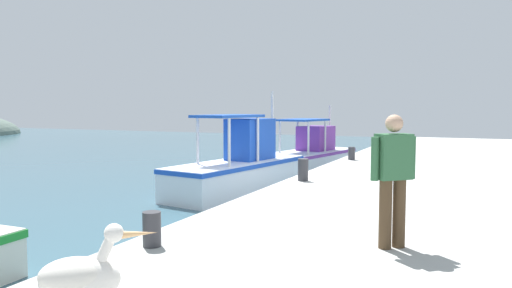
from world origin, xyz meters
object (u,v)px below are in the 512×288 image
fisherman_standing (393,174)px  mooring_bollard_nearest (152,229)px  mooring_bollard_fourth (379,143)px  mooring_bollard_second (303,170)px  fishing_boat_third (309,154)px  pelican (79,277)px  fishing_boat_second (240,168)px  mooring_bollard_third (352,153)px

fisherman_standing → mooring_bollard_nearest: bearing=113.4°
mooring_bollard_fourth → mooring_bollard_second: bearing=180.0°
fishing_boat_third → mooring_bollard_nearest: 14.58m
pelican → mooring_bollard_fourth: 18.24m
fishing_boat_third → fishing_boat_second: bearing=178.9°
fishing_boat_third → mooring_bollard_fourth: fishing_boat_third is taller
mooring_bollard_second → mooring_bollard_third: mooring_bollard_second is taller
fisherman_standing → mooring_bollard_second: (4.73, 2.80, -0.67)m
mooring_bollard_third → mooring_bollard_fourth: size_ratio=0.99×
fishing_boat_third → mooring_bollard_second: size_ratio=10.54×
mooring_bollard_nearest → fisherman_standing: bearing=-66.6°
fishing_boat_second → fisherman_standing: fishing_boat_second is taller
fishing_boat_third → mooring_bollard_second: (-8.39, -2.59, 0.49)m
pelican → mooring_bollard_second: (7.98, 0.81, -0.13)m
fisherman_standing → mooring_bollard_nearest: (-1.21, 2.80, -0.71)m
mooring_bollard_second → mooring_bollard_third: (5.05, 0.00, -0.05)m
fishing_boat_second → mooring_bollard_third: size_ratio=12.71×
fishing_boat_second → fishing_boat_third: bearing=-1.1°
fishing_boat_second → fishing_boat_third: fishing_boat_second is taller
mooring_bollard_fourth → mooring_bollard_nearest: bearing=180.0°
fishing_boat_third → mooring_bollard_third: size_ratio=13.02×
mooring_bollard_nearest → mooring_bollard_second: size_ratio=0.83×
pelican → mooring_bollard_fourth: bearing=2.5°
fisherman_standing → mooring_bollard_fourth: size_ratio=3.86×
mooring_bollard_nearest → mooring_bollard_second: (5.95, 0.00, 0.05)m
fishing_boat_second → mooring_bollard_second: bearing=-126.6°
fishing_boat_second → mooring_bollard_third: fishing_boat_second is taller
mooring_bollard_third → fisherman_standing: bearing=-164.0°
fisherman_standing → pelican: bearing=148.4°
pelican → mooring_bollard_second: pelican is taller
pelican → mooring_bollard_fourth: size_ratio=1.97×
fishing_boat_third → fisherman_standing: (-13.13, -5.39, 1.15)m
fishing_boat_third → pelican: size_ratio=6.56×
fisherman_standing → mooring_bollard_fourth: (14.97, 2.80, -0.72)m
fishing_boat_third → fisherman_standing: 14.23m
mooring_bollard_second → pelican: bearing=-174.2°
fishing_boat_second → mooring_bollard_fourth: (8.23, -2.71, 0.29)m
fishing_boat_second → mooring_bollard_fourth: fishing_boat_second is taller
pelican → mooring_bollard_third: 13.05m
mooring_bollard_second → mooring_bollard_third: bearing=0.0°
mooring_bollard_third → mooring_bollard_fourth: (5.20, 0.00, 0.00)m
fishing_boat_second → fisherman_standing: size_ratio=3.27×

